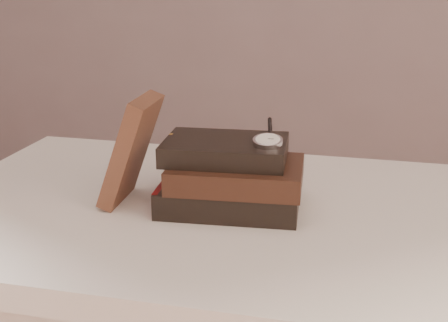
# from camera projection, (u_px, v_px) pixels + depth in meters

# --- Properties ---
(table) EXTENTS (1.00, 0.60, 0.75)m
(table) POSITION_uv_depth(u_px,v_px,m) (239.00, 260.00, 0.98)
(table) COLOR silver
(table) RESTS_ON ground
(book_stack) EXTENTS (0.23, 0.16, 0.11)m
(book_stack) POSITION_uv_depth(u_px,v_px,m) (231.00, 177.00, 0.94)
(book_stack) COLOR black
(book_stack) RESTS_ON table
(journal) EXTENTS (0.09, 0.11, 0.17)m
(journal) POSITION_uv_depth(u_px,v_px,m) (131.00, 150.00, 0.95)
(journal) COLOR #3F2218
(journal) RESTS_ON table
(pocket_watch) EXTENTS (0.05, 0.15, 0.02)m
(pocket_watch) POSITION_uv_depth(u_px,v_px,m) (268.00, 139.00, 0.91)
(pocket_watch) COLOR silver
(pocket_watch) RESTS_ON book_stack
(eyeglasses) EXTENTS (0.10, 0.11, 0.04)m
(eyeglasses) POSITION_uv_depth(u_px,v_px,m) (192.00, 154.00, 1.01)
(eyeglasses) COLOR silver
(eyeglasses) RESTS_ON book_stack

